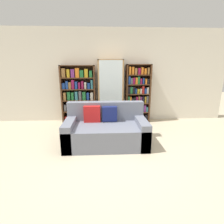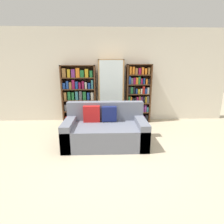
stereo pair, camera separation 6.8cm
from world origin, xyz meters
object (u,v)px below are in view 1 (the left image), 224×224
bookshelf_right (137,94)px  bookshelf_left (79,95)px  couch (106,130)px  display_cabinet (111,92)px  wine_bottle (127,122)px

bookshelf_right → bookshelf_left: bearing=180.0°
bookshelf_right → couch: bearing=-121.9°
display_cabinet → bookshelf_right: size_ratio=1.08×
couch → display_cabinet: display_cabinet is taller
couch → bookshelf_right: 1.92m
couch → bookshelf_left: 1.82m
couch → wine_bottle: couch is taller
bookshelf_right → display_cabinet: bearing=-178.8°
bookshelf_left → display_cabinet: size_ratio=0.91×
bookshelf_left → display_cabinet: (0.94, -0.02, 0.08)m
wine_bottle → display_cabinet: bearing=124.6°
bookshelf_right → wine_bottle: 0.98m
display_cabinet → wine_bottle: (0.41, -0.59, -0.74)m
bookshelf_right → wine_bottle: size_ratio=4.23×
couch → display_cabinet: (0.17, 1.55, 0.60)m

